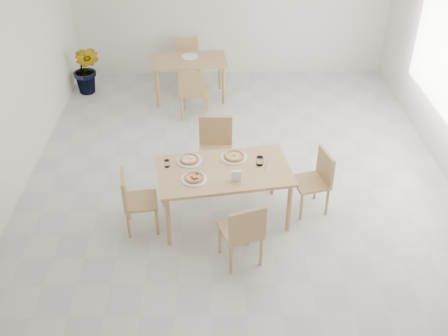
{
  "coord_description": "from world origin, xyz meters",
  "views": [
    {
      "loc": [
        -0.3,
        -6.28,
        4.39
      ],
      "look_at": [
        -0.21,
        -1.02,
        0.78
      ],
      "focal_mm": 42.0,
      "sensor_mm": 36.0,
      "label": 1
    }
  ],
  "objects_px": {
    "chair_south": "(243,230)",
    "potted_plant": "(87,69)",
    "main_table": "(224,175)",
    "napkin_holder": "(236,176)",
    "plate_empty": "(190,56)",
    "plate_mushroom": "(189,161)",
    "chair_back_s": "(193,90)",
    "pizza_mushroom": "(189,159)",
    "plate_margherita": "(234,158)",
    "tumbler_b": "(167,163)",
    "second_table": "(189,64)",
    "pizza_pepperoni": "(194,177)",
    "pizza_margherita": "(234,156)",
    "chair_west": "(134,198)",
    "chair_north": "(215,145)",
    "plate_pepperoni": "(194,179)",
    "chair_east": "(316,178)",
    "tumbler_a": "(260,161)",
    "chair_back_n": "(188,57)"
  },
  "relations": [
    {
      "from": "chair_east",
      "to": "pizza_mushroom",
      "type": "relative_size",
      "value": 2.73
    },
    {
      "from": "chair_back_n",
      "to": "plate_empty",
      "type": "xyz_separation_m",
      "value": [
        0.07,
        -0.59,
        0.26
      ]
    },
    {
      "from": "napkin_holder",
      "to": "pizza_mushroom",
      "type": "bearing_deg",
      "value": 141.59
    },
    {
      "from": "chair_east",
      "to": "second_table",
      "type": "height_order",
      "value": "chair_east"
    },
    {
      "from": "pizza_margherita",
      "to": "chair_west",
      "type": "bearing_deg",
      "value": -160.29
    },
    {
      "from": "plate_margherita",
      "to": "plate_empty",
      "type": "height_order",
      "value": "same"
    },
    {
      "from": "pizza_mushroom",
      "to": "chair_south",
      "type": "bearing_deg",
      "value": -58.55
    },
    {
      "from": "chair_south",
      "to": "tumbler_b",
      "type": "height_order",
      "value": "chair_south"
    },
    {
      "from": "chair_back_s",
      "to": "second_table",
      "type": "bearing_deg",
      "value": -78.06
    },
    {
      "from": "plate_margherita",
      "to": "plate_mushroom",
      "type": "bearing_deg",
      "value": -173.51
    },
    {
      "from": "chair_south",
      "to": "chair_north",
      "type": "bearing_deg",
      "value": -99.22
    },
    {
      "from": "pizza_pepperoni",
      "to": "chair_back_s",
      "type": "height_order",
      "value": "chair_back_s"
    },
    {
      "from": "chair_south",
      "to": "napkin_holder",
      "type": "relative_size",
      "value": 6.29
    },
    {
      "from": "plate_empty",
      "to": "potted_plant",
      "type": "height_order",
      "value": "potted_plant"
    },
    {
      "from": "plate_pepperoni",
      "to": "pizza_pepperoni",
      "type": "height_order",
      "value": "pizza_pepperoni"
    },
    {
      "from": "chair_south",
      "to": "potted_plant",
      "type": "xyz_separation_m",
      "value": [
        -2.64,
        4.5,
        -0.03
      ]
    },
    {
      "from": "plate_pepperoni",
      "to": "chair_east",
      "type": "bearing_deg",
      "value": 13.71
    },
    {
      "from": "chair_west",
      "to": "chair_back_n",
      "type": "xyz_separation_m",
      "value": [
        0.49,
        4.31,
        0.02
      ]
    },
    {
      "from": "chair_east",
      "to": "chair_back_s",
      "type": "bearing_deg",
      "value": -161.65
    },
    {
      "from": "plate_pepperoni",
      "to": "tumbler_a",
      "type": "xyz_separation_m",
      "value": [
        0.8,
        0.3,
        0.05
      ]
    },
    {
      "from": "main_table",
      "to": "chair_east",
      "type": "bearing_deg",
      "value": -0.6
    },
    {
      "from": "plate_margherita",
      "to": "tumbler_b",
      "type": "relative_size",
      "value": 3.77
    },
    {
      "from": "plate_mushroom",
      "to": "pizza_mushroom",
      "type": "height_order",
      "value": "pizza_mushroom"
    },
    {
      "from": "chair_south",
      "to": "napkin_holder",
      "type": "distance_m",
      "value": 0.69
    },
    {
      "from": "plate_mushroom",
      "to": "tumbler_a",
      "type": "xyz_separation_m",
      "value": [
        0.87,
        -0.09,
        0.05
      ]
    },
    {
      "from": "plate_mushroom",
      "to": "plate_pepperoni",
      "type": "height_order",
      "value": "same"
    },
    {
      "from": "plate_mushroom",
      "to": "chair_north",
      "type": "bearing_deg",
      "value": 65.39
    },
    {
      "from": "plate_margherita",
      "to": "tumbler_b",
      "type": "xyz_separation_m",
      "value": [
        -0.83,
        -0.17,
        0.04
      ]
    },
    {
      "from": "chair_south",
      "to": "pizza_margherita",
      "type": "xyz_separation_m",
      "value": [
        -0.07,
        1.1,
        0.28
      ]
    },
    {
      "from": "chair_north",
      "to": "plate_mushroom",
      "type": "distance_m",
      "value": 0.81
    },
    {
      "from": "main_table",
      "to": "tumbler_b",
      "type": "xyz_separation_m",
      "value": [
        -0.7,
        0.08,
        0.12
      ]
    },
    {
      "from": "main_table",
      "to": "pizza_margherita",
      "type": "relative_size",
      "value": 5.01
    },
    {
      "from": "plate_mushroom",
      "to": "tumbler_b",
      "type": "bearing_deg",
      "value": -158.48
    },
    {
      "from": "chair_south",
      "to": "chair_north",
      "type": "xyz_separation_m",
      "value": [
        -0.31,
        1.74,
        0.04
      ]
    },
    {
      "from": "potted_plant",
      "to": "second_table",
      "type": "bearing_deg",
      "value": -7.06
    },
    {
      "from": "chair_back_s",
      "to": "plate_empty",
      "type": "bearing_deg",
      "value": -79.59
    },
    {
      "from": "plate_empty",
      "to": "pizza_margherita",
      "type": "bearing_deg",
      "value": -78.28
    },
    {
      "from": "plate_margherita",
      "to": "second_table",
      "type": "xyz_separation_m",
      "value": [
        -0.69,
        3.17,
        -0.11
      ]
    },
    {
      "from": "pizza_mushroom",
      "to": "plate_empty",
      "type": "distance_m",
      "value": 3.34
    },
    {
      "from": "plate_mushroom",
      "to": "chair_back_s",
      "type": "bearing_deg",
      "value": 90.79
    },
    {
      "from": "plate_pepperoni",
      "to": "napkin_holder",
      "type": "bearing_deg",
      "value": -3.02
    },
    {
      "from": "pizza_mushroom",
      "to": "chair_east",
      "type": "bearing_deg",
      "value": -0.56
    },
    {
      "from": "chair_south",
      "to": "second_table",
      "type": "xyz_separation_m",
      "value": [
        -0.76,
        4.27,
        0.15
      ]
    },
    {
      "from": "pizza_pepperoni",
      "to": "plate_empty",
      "type": "distance_m",
      "value": 3.74
    },
    {
      "from": "tumbler_a",
      "to": "chair_back_s",
      "type": "height_order",
      "value": "chair_back_s"
    },
    {
      "from": "plate_mushroom",
      "to": "chair_back_n",
      "type": "bearing_deg",
      "value": 92.71
    },
    {
      "from": "chair_south",
      "to": "pizza_mushroom",
      "type": "distance_m",
      "value": 1.24
    },
    {
      "from": "chair_west",
      "to": "second_table",
      "type": "height_order",
      "value": "chair_west"
    },
    {
      "from": "main_table",
      "to": "napkin_holder",
      "type": "relative_size",
      "value": 12.63
    },
    {
      "from": "plate_empty",
      "to": "pizza_pepperoni",
      "type": "bearing_deg",
      "value": -87.08
    }
  ]
}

